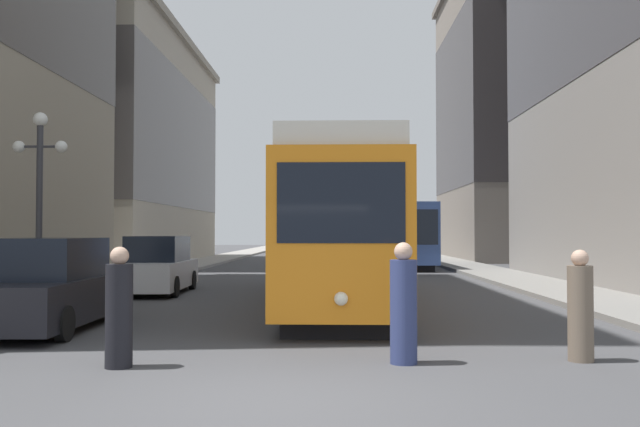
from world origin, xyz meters
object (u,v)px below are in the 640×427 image
object	(u,v)px
pedestrian_crossing_far	(403,307)
lamp_post_left_near	(40,176)
streetcar	(341,227)
parked_car_left_near	(158,267)
parked_car_left_mid	(48,287)
pedestrian_crossing_near	(119,311)
transit_bus	(400,233)
pedestrian_on_sidewalk	(580,309)

from	to	relation	value
pedestrian_crossing_far	lamp_post_left_near	bearing A→B (deg)	134.68
streetcar	parked_car_left_near	xyz separation A→B (m)	(-5.83, 2.72, -1.26)
parked_car_left_mid	pedestrian_crossing_near	size ratio (longest dim) A/B	2.65
lamp_post_left_near	parked_car_left_near	bearing A→B (deg)	66.61
transit_bus	pedestrian_on_sidewalk	world-z (taller)	transit_bus
parked_car_left_near	lamp_post_left_near	bearing A→B (deg)	-115.29
parked_car_left_near	parked_car_left_mid	distance (m)	8.20
parked_car_left_near	parked_car_left_mid	xyz separation A→B (m)	(0.00, -8.20, -0.00)
transit_bus	parked_car_left_near	bearing A→B (deg)	-119.46
transit_bus	pedestrian_crossing_near	world-z (taller)	transit_bus
parked_car_left_near	parked_car_left_mid	world-z (taller)	same
pedestrian_crossing_near	pedestrian_on_sidewalk	size ratio (longest dim) A/B	1.03
pedestrian_crossing_far	streetcar	bearing A→B (deg)	89.75
parked_car_left_near	pedestrian_crossing_far	size ratio (longest dim) A/B	2.67
pedestrian_crossing_far	pedestrian_on_sidewalk	bearing A→B (deg)	-0.59
lamp_post_left_near	parked_car_left_mid	bearing A→B (deg)	-63.53
pedestrian_on_sidewalk	lamp_post_left_near	world-z (taller)	lamp_post_left_near
streetcar	pedestrian_crossing_near	xyz separation A→B (m)	(-3.24, -9.13, -1.30)
pedestrian_on_sidewalk	parked_car_left_mid	bearing A→B (deg)	176.52
streetcar	pedestrian_on_sidewalk	xyz separation A→B (m)	(3.53, -8.50, -1.32)
lamp_post_left_near	pedestrian_on_sidewalk	bearing A→B (deg)	-31.24
parked_car_left_mid	pedestrian_on_sidewalk	world-z (taller)	parked_car_left_mid
pedestrian_crossing_near	pedestrian_on_sidewalk	xyz separation A→B (m)	(6.77, 0.63, -0.03)
pedestrian_crossing_near	pedestrian_on_sidewalk	bearing A→B (deg)	113.30
transit_bus	lamp_post_left_near	bearing A→B (deg)	-118.45
streetcar	parked_car_left_near	bearing A→B (deg)	155.44
pedestrian_crossing_near	pedestrian_crossing_far	world-z (taller)	pedestrian_crossing_far
transit_bus	parked_car_left_near	distance (m)	19.69
parked_car_left_near	pedestrian_crossing_far	xyz separation A→B (m)	(6.69, -11.46, -0.01)
pedestrian_crossing_far	parked_car_left_near	bearing A→B (deg)	114.42
parked_car_left_mid	pedestrian_crossing_near	bearing A→B (deg)	-56.11
transit_bus	lamp_post_left_near	world-z (taller)	lamp_post_left_near
lamp_post_left_near	transit_bus	bearing A→B (deg)	62.47
parked_car_left_mid	lamp_post_left_near	size ratio (longest dim) A/B	0.94
parked_car_left_near	pedestrian_crossing_near	size ratio (longest dim) A/B	2.76
parked_car_left_mid	pedestrian_crossing_far	xyz separation A→B (m)	(6.68, -3.26, -0.01)
pedestrian_crossing_far	lamp_post_left_near	world-z (taller)	lamp_post_left_near
streetcar	pedestrian_on_sidewalk	world-z (taller)	streetcar
streetcar	pedestrian_on_sidewalk	bearing A→B (deg)	-67.05
transit_bus	parked_car_left_mid	size ratio (longest dim) A/B	2.70
parked_car_left_mid	lamp_post_left_near	distance (m)	4.97
pedestrian_crossing_far	parked_car_left_mid	bearing A→B (deg)	148.18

